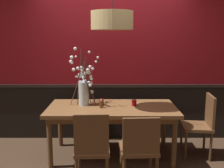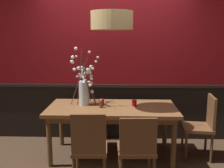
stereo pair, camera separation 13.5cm
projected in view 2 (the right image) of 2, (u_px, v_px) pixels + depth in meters
name	position (u px, v px, depth m)	size (l,w,h in m)	color
ground_plane	(112.00, 155.00, 3.98)	(24.00, 24.00, 0.00)	#422D1E
back_wall	(114.00, 55.00, 4.45)	(5.17, 0.14, 2.93)	black
dining_table	(112.00, 112.00, 3.86)	(1.86, 0.91, 0.76)	brown
chair_far_side_left	(97.00, 107.00, 4.75)	(0.42, 0.42, 0.92)	brown
chair_near_side_right	(137.00, 147.00, 3.02)	(0.45, 0.43, 0.91)	brown
chair_head_east_end	(203.00, 123.00, 3.85)	(0.45, 0.47, 0.93)	brown
chair_near_side_left	(89.00, 146.00, 3.07)	(0.43, 0.42, 0.93)	brown
vase_with_blossoms	(84.00, 88.00, 3.92)	(0.48, 0.40, 0.86)	silver
candle_holder_nearer_center	(102.00, 102.00, 3.95)	(0.08, 0.08, 0.09)	#9E0F14
candle_holder_nearer_edge	(134.00, 103.00, 3.86)	(0.08, 0.08, 0.09)	#9E0F14
condiment_bottle	(101.00, 104.00, 3.78)	(0.05, 0.05, 0.12)	brown
pendant_lamp	(112.00, 21.00, 3.56)	(0.57, 0.57, 1.07)	tan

